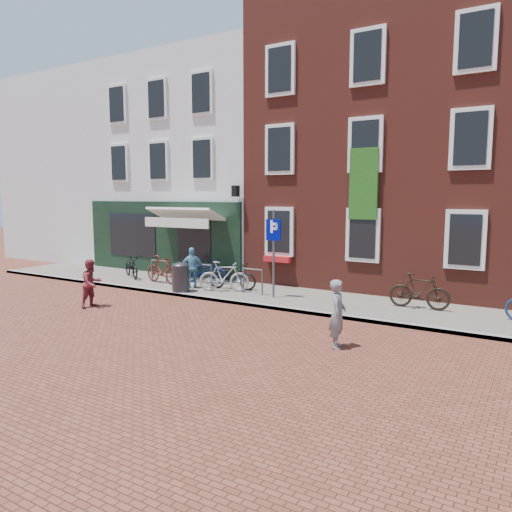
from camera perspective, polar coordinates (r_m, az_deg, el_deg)
The scene contains 16 objects.
ground at distance 14.95m, azimuth -4.44°, elevation -5.43°, with size 80.00×80.00×0.00m, color brown.
sidewalk at distance 15.65m, azimuth 1.77°, elevation -4.65°, with size 24.00×3.00×0.10m, color slate.
building_stucco at distance 23.23m, azimuth -4.49°, elevation 10.20°, with size 8.00×8.00×9.00m, color silver.
building_brick_mid at distance 20.02m, azimuth 12.36°, elevation 12.00°, with size 6.00×8.00×10.00m, color maroon.
filler_left at distance 28.27m, azimuth -17.10°, elevation 9.36°, with size 7.00×8.00×9.00m, color silver.
litter_bin at distance 16.11m, azimuth -8.85°, elevation -2.28°, with size 0.56×0.56×1.04m.
parking_sign at distance 14.87m, azimuth 2.07°, elevation 1.64°, with size 0.50×0.07×2.71m.
woman at distance 10.55m, azimuth 9.56°, elevation -6.72°, with size 0.54×0.35×1.48m, color slate.
boy at distance 14.95m, azimuth -18.73°, elevation -3.05°, with size 0.68×0.53×1.40m, color maroon.
cafe_person at distance 16.66m, azimuth -7.48°, elevation -1.38°, with size 0.82×0.34×1.39m, color #5D9EBA.
bicycle_0 at distance 19.30m, azimuth -14.40°, elevation -1.13°, with size 0.59×1.70×0.90m, color black.
bicycle_1 at distance 17.76m, azimuth -10.95°, elevation -1.58°, with size 0.47×1.65×0.99m, color #501812.
bicycle_2 at distance 17.63m, azimuth -6.08°, elevation -1.71°, with size 0.59×1.70×0.90m, color #0C1652.
bicycle_3 at distance 16.01m, azimuth -3.76°, elevation -2.41°, with size 0.47×1.65×0.99m, color #9B9B9E.
bicycle_4 at distance 16.37m, azimuth -2.79°, elevation -2.36°, with size 0.59×1.70×0.90m, color black.
bicycle_5 at distance 14.29m, azimuth 18.61°, elevation -3.93°, with size 0.47×1.65×0.99m, color black.
Camera 1 is at (8.54, -11.84, 3.25)m, focal length 34.07 mm.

